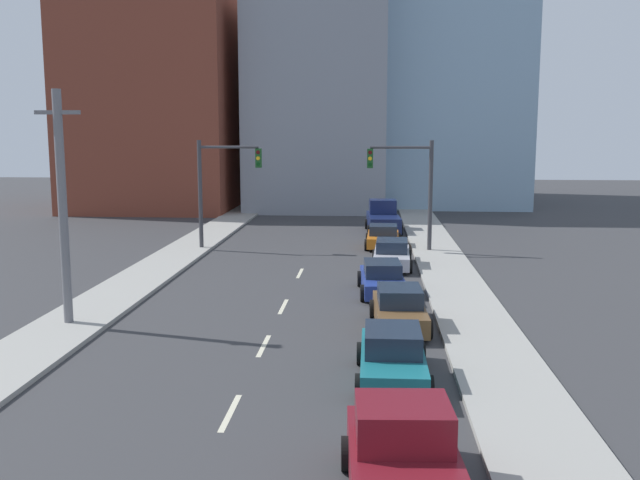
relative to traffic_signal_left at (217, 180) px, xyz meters
name	(u,v)px	position (x,y,z in m)	size (l,w,h in m)	color
sidewalk_left	(216,230)	(-1.80, 7.65, -4.04)	(2.79, 89.72, 0.16)	#9E9B93
sidewalk_right	(427,232)	(12.81, 7.65, -4.04)	(2.79, 89.72, 0.16)	#9E9B93
lane_stripe_at_13m	(230,413)	(5.50, -24.23, -4.12)	(0.16, 2.40, 0.01)	beige
lane_stripe_at_19m	(264,346)	(5.50, -18.61, -4.12)	(0.16, 2.40, 0.01)	beige
lane_stripe_at_24m	(283,307)	(5.50, -13.34, -4.12)	(0.16, 2.40, 0.01)	beige
lane_stripe_at_31m	(300,273)	(5.50, -6.58, -4.12)	(0.16, 2.40, 0.01)	beige
building_brick_left	(161,103)	(-10.11, 23.34, 5.28)	(14.00, 16.00, 18.81)	brown
building_office_center	(321,73)	(4.18, 27.34, 8.23)	(12.00, 20.00, 24.71)	gray
building_glass_right	(450,20)	(16.51, 31.34, 13.53)	(13.00, 20.00, 35.30)	#8CADC6
traffic_signal_left	(217,180)	(0.00, 0.00, 0.00)	(3.76, 0.35, 6.45)	#38383D
traffic_signal_right	(413,181)	(11.37, 0.00, 0.00)	(3.76, 0.35, 6.45)	#38383D
utility_pole_left_mid	(63,207)	(-1.87, -16.77, 0.21)	(1.60, 0.32, 8.42)	slate
pickup_truck_maroon	(406,471)	(9.67, -28.52, -3.37)	(2.59, 5.52, 1.81)	maroon
sedan_teal	(393,357)	(9.62, -21.66, -3.42)	(2.06, 4.55, 1.53)	#196B75
sedan_brown	(399,309)	(10.03, -16.12, -3.44)	(2.14, 4.47, 1.49)	brown
sedan_blue	(382,279)	(9.50, -10.75, -3.47)	(2.23, 4.72, 1.42)	navy
sedan_silver	(392,255)	(10.08, -4.66, -3.46)	(2.21, 4.79, 1.43)	#B2B2BC
sedan_orange	(383,237)	(9.74, 1.67, -3.49)	(2.23, 4.25, 1.37)	orange
pickup_truck_navy	(383,219)	(9.85, 8.38, -3.23)	(2.59, 5.34, 2.19)	#141E47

